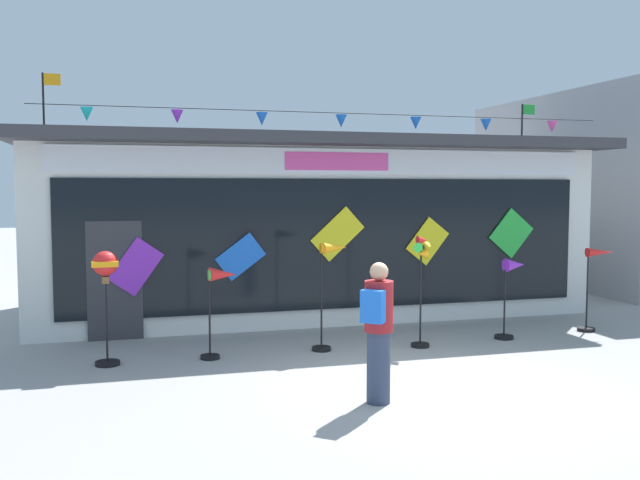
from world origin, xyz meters
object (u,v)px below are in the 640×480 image
object	(u,v)px
wind_spinner_center_left	(330,277)
wind_spinner_right	(512,283)
wind_spinner_far_left	(106,276)
wind_spinner_center_right	(422,273)
person_near_camera	(378,329)
wind_spinner_left	(219,292)
wind_spinner_far_right	(595,276)
kite_shop_building	(306,225)

from	to	relation	value
wind_spinner_center_left	wind_spinner_right	xyz separation A→B (m)	(3.19, -0.02, -0.20)
wind_spinner_far_left	wind_spinner_center_left	size ratio (longest dim) A/B	0.97
wind_spinner_center_left	wind_spinner_center_right	distance (m)	1.47
wind_spinner_far_left	person_near_camera	bearing A→B (deg)	-41.07
wind_spinner_left	wind_spinner_right	xyz separation A→B (m)	(4.93, 0.05, -0.05)
wind_spinner_center_left	person_near_camera	xyz separation A→B (m)	(-0.23, -2.76, -0.26)
wind_spinner_far_right	kite_shop_building	bearing A→B (deg)	139.50
wind_spinner_left	kite_shop_building	bearing A→B (deg)	59.00
wind_spinner_far_left	wind_spinner_center_left	bearing A→B (deg)	0.68
wind_spinner_far_left	wind_spinner_left	distance (m)	1.64
wind_spinner_center_left	wind_spinner_right	bearing A→B (deg)	-0.38
wind_spinner_right	person_near_camera	xyz separation A→B (m)	(-3.42, -2.74, -0.07)
wind_spinner_far_right	person_near_camera	xyz separation A→B (m)	(-5.20, -2.92, -0.09)
wind_spinner_center_left	wind_spinner_center_right	world-z (taller)	wind_spinner_center_right
kite_shop_building	person_near_camera	world-z (taller)	kite_shop_building
wind_spinner_far_left	person_near_camera	size ratio (longest dim) A/B	0.99
wind_spinner_right	wind_spinner_far_right	size ratio (longest dim) A/B	0.92
wind_spinner_left	person_near_camera	distance (m)	3.09
wind_spinner_center_left	wind_spinner_far_right	world-z (taller)	wind_spinner_center_left
wind_spinner_center_left	wind_spinner_left	bearing A→B (deg)	-177.79
kite_shop_building	wind_spinner_center_left	bearing A→B (deg)	-99.17
person_near_camera	wind_spinner_far_right	bearing A→B (deg)	-110.26
wind_spinner_far_left	wind_spinner_left	bearing A→B (deg)	-0.98
wind_spinner_left	wind_spinner_right	distance (m)	4.93
kite_shop_building	wind_spinner_center_right	size ratio (longest dim) A/B	6.22
wind_spinner_far_left	wind_spinner_left	size ratio (longest dim) A/B	1.21
kite_shop_building	wind_spinner_left	bearing A→B (deg)	-121.00
wind_spinner_far_left	wind_spinner_far_right	bearing A→B (deg)	1.34
wind_spinner_center_left	wind_spinner_far_right	bearing A→B (deg)	1.79
wind_spinner_left	wind_spinner_right	bearing A→B (deg)	0.53
wind_spinner_center_left	wind_spinner_far_right	distance (m)	4.97
wind_spinner_center_left	wind_spinner_center_right	size ratio (longest dim) A/B	0.95
kite_shop_building	wind_spinner_right	distance (m)	4.73
wind_spinner_center_right	wind_spinner_far_right	xyz separation A→B (m)	(3.51, 0.38, -0.22)
kite_shop_building	wind_spinner_right	world-z (taller)	kite_shop_building
wind_spinner_right	wind_spinner_left	bearing A→B (deg)	-179.47
kite_shop_building	wind_spinner_far_right	size ratio (longest dim) A/B	7.52
wind_spinner_center_left	wind_spinner_center_right	bearing A→B (deg)	-8.68
wind_spinner_center_right	wind_spinner_right	bearing A→B (deg)	6.58
wind_spinner_far_left	person_near_camera	world-z (taller)	person_near_camera
wind_spinner_far_left	wind_spinner_center_right	xyz separation A→B (m)	(4.81, -0.18, -0.10)
person_near_camera	wind_spinner_right	bearing A→B (deg)	-100.89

